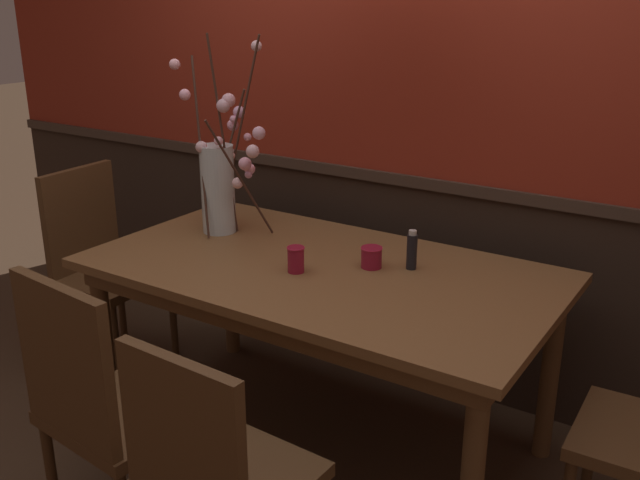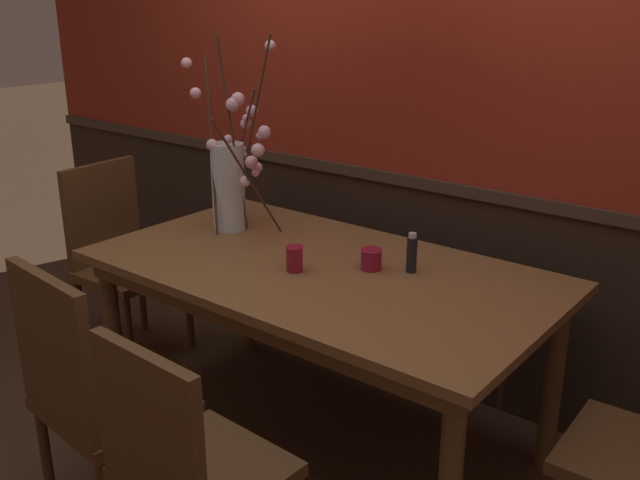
{
  "view_description": "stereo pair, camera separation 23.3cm",
  "coord_description": "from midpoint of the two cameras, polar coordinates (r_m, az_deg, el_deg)",
  "views": [
    {
      "loc": [
        1.38,
        -2.11,
        1.75
      ],
      "look_at": [
        0.0,
        0.0,
        0.87
      ],
      "focal_mm": 39.97,
      "sensor_mm": 36.0,
      "label": 1
    },
    {
      "loc": [
        1.57,
        -1.98,
        1.75
      ],
      "look_at": [
        0.0,
        0.0,
        0.87
      ],
      "focal_mm": 39.97,
      "sensor_mm": 36.0,
      "label": 2
    }
  ],
  "objects": [
    {
      "name": "chair_far_side_right",
      "position": [
        3.41,
        15.53,
        -2.93
      ],
      "size": [
        0.44,
        0.42,
        0.9
      ],
      "color": "brown",
      "rests_on": "ground"
    },
    {
      "name": "back_wall",
      "position": [
        3.17,
        10.47,
        11.13
      ],
      "size": [
        5.28,
        0.14,
        2.67
      ],
      "color": "#2D2119",
      "rests_on": "ground"
    },
    {
      "name": "candle_holder_nearer_edge",
      "position": [
        2.68,
        6.61,
        -1.55
      ],
      "size": [
        0.08,
        0.08,
        0.08
      ],
      "color": "maroon",
      "rests_on": "dining_table"
    },
    {
      "name": "ground_plane",
      "position": [
        3.07,
        2.25,
        -15.6
      ],
      "size": [
        24.0,
        24.0,
        0.0
      ],
      "primitive_type": "plane",
      "color": "#422D1E"
    },
    {
      "name": "candle_holder_nearer_center",
      "position": [
        2.64,
        0.47,
        -1.53
      ],
      "size": [
        0.07,
        0.07,
        0.1
      ],
      "color": "maroon",
      "rests_on": "dining_table"
    },
    {
      "name": "vase_with_blossoms",
      "position": [
        3.08,
        -5.0,
        4.83
      ],
      "size": [
        0.45,
        0.49,
        0.84
      ],
      "color": "silver",
      "rests_on": "dining_table"
    },
    {
      "name": "chair_near_side_left",
      "position": [
        2.4,
        -15.2,
        -11.69
      ],
      "size": [
        0.49,
        0.44,
        0.98
      ],
      "color": "brown",
      "rests_on": "ground"
    },
    {
      "name": "condiment_bottle",
      "position": [
        2.66,
        9.86,
        -1.11
      ],
      "size": [
        0.04,
        0.04,
        0.15
      ],
      "color": "black",
      "rests_on": "dining_table"
    },
    {
      "name": "chair_near_side_right",
      "position": [
        2.05,
        -7.37,
        -17.63
      ],
      "size": [
        0.44,
        0.41,
        0.92
      ],
      "color": "brown",
      "rests_on": "ground"
    },
    {
      "name": "dining_table",
      "position": [
        2.74,
        2.44,
        -3.7
      ],
      "size": [
        1.78,
        0.98,
        0.77
      ],
      "color": "brown",
      "rests_on": "ground"
    },
    {
      "name": "chair_head_west_end",
      "position": [
        3.63,
        -13.98,
        -0.98
      ],
      "size": [
        0.44,
        0.47,
        0.97
      ],
      "color": "brown",
      "rests_on": "ground"
    }
  ]
}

